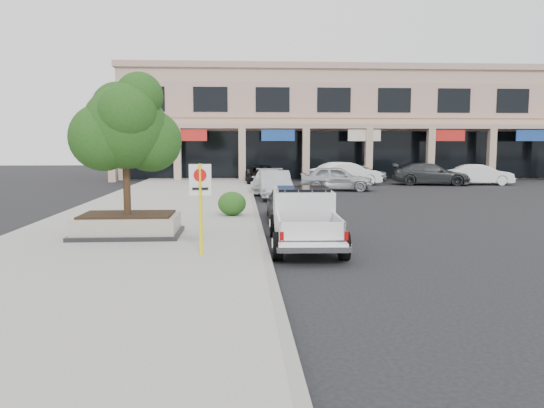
{
  "coord_description": "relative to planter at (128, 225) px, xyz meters",
  "views": [
    {
      "loc": [
        -2.21,
        -14.46,
        2.94
      ],
      "look_at": [
        -1.23,
        1.5,
        1.12
      ],
      "focal_mm": 35.0,
      "sensor_mm": 36.0,
      "label": 1
    }
  ],
  "objects": [
    {
      "name": "ground",
      "position": [
        5.63,
        -1.78,
        -0.48
      ],
      "size": [
        120.0,
        120.0,
        0.0
      ],
      "primitive_type": "plane",
      "color": "black",
      "rests_on": "ground"
    },
    {
      "name": "sidewalk",
      "position": [
        0.13,
        4.22,
        -0.4
      ],
      "size": [
        8.0,
        52.0,
        0.15
      ],
      "primitive_type": "cube",
      "color": "gray",
      "rests_on": "ground"
    },
    {
      "name": "curb",
      "position": [
        4.08,
        4.22,
        -0.4
      ],
      "size": [
        0.2,
        52.0,
        0.15
      ],
      "primitive_type": "cube",
      "color": "gray",
      "rests_on": "ground"
    },
    {
      "name": "strip_mall",
      "position": [
        13.63,
        32.15,
        4.27
      ],
      "size": [
        40.55,
        12.43,
        9.5
      ],
      "color": "tan",
      "rests_on": "ground"
    },
    {
      "name": "planter",
      "position": [
        0.0,
        0.0,
        0.0
      ],
      "size": [
        3.2,
        2.2,
        0.68
      ],
      "color": "black",
      "rests_on": "sidewalk"
    },
    {
      "name": "planter_tree",
      "position": [
        0.13,
        0.15,
        2.94
      ],
      "size": [
        2.9,
        2.55,
        4.0
      ],
      "color": "black",
      "rests_on": "planter"
    },
    {
      "name": "no_parking_sign",
      "position": [
        2.44,
        -3.01,
        1.16
      ],
      "size": [
        0.55,
        0.09,
        2.3
      ],
      "color": "yellow",
      "rests_on": "sidewalk"
    },
    {
      "name": "hedge",
      "position": [
        3.11,
        4.37,
        0.14
      ],
      "size": [
        1.1,
        0.99,
        0.93
      ],
      "primitive_type": "ellipsoid",
      "color": "#1A4B15",
      "rests_on": "sidewalk"
    },
    {
      "name": "pickup_truck",
      "position": [
        5.28,
        -1.39,
        0.35
      ],
      "size": [
        2.13,
        5.29,
        1.64
      ],
      "primitive_type": null,
      "rotation": [
        0.0,
        0.0,
        -0.04
      ],
      "color": "white",
      "rests_on": "ground"
    },
    {
      "name": "curb_car_a",
      "position": [
        5.26,
        4.11,
        0.19
      ],
      "size": [
        1.67,
        3.92,
        1.32
      ],
      "primitive_type": "imported",
      "rotation": [
        0.0,
        0.0,
        -0.03
      ],
      "color": "#2B2C2F",
      "rests_on": "ground"
    },
    {
      "name": "curb_car_b",
      "position": [
        5.32,
        12.22,
        0.27
      ],
      "size": [
        1.61,
        4.54,
        1.49
      ],
      "primitive_type": "imported",
      "rotation": [
        0.0,
        0.0,
        0.01
      ],
      "color": "#AFB2B8",
      "rests_on": "ground"
    },
    {
      "name": "curb_car_c",
      "position": [
        5.17,
        15.58,
        0.24
      ],
      "size": [
        2.4,
        5.07,
        1.43
      ],
      "primitive_type": "imported",
      "rotation": [
        0.0,
        0.0,
        -0.08
      ],
      "color": "silver",
      "rests_on": "ground"
    },
    {
      "name": "curb_car_d",
      "position": [
        5.06,
        22.17,
        0.22
      ],
      "size": [
        2.44,
        5.09,
        1.4
      ],
      "primitive_type": "imported",
      "rotation": [
        0.0,
        0.0,
        0.02
      ],
      "color": "black",
      "rests_on": "ground"
    },
    {
      "name": "lot_car_a",
      "position": [
        9.5,
        16.76,
        0.3
      ],
      "size": [
        4.82,
        2.66,
        1.55
      ],
      "primitive_type": "imported",
      "rotation": [
        0.0,
        0.0,
        1.38
      ],
      "color": "#AEB2B7",
      "rests_on": "ground"
    },
    {
      "name": "lot_car_b",
      "position": [
        10.91,
        20.59,
        0.35
      ],
      "size": [
        5.29,
        3.29,
        1.65
      ],
      "primitive_type": "imported",
      "rotation": [
        0.0,
        0.0,
        1.91
      ],
      "color": "white",
      "rests_on": "ground"
    },
    {
      "name": "lot_car_c",
      "position": [
        17.1,
        20.92,
        0.3
      ],
      "size": [
        5.71,
        3.32,
        1.56
      ],
      "primitive_type": "imported",
      "rotation": [
        0.0,
        0.0,
        1.34
      ],
      "color": "#2A2D2F",
      "rests_on": "ground"
    },
    {
      "name": "lot_car_d",
      "position": [
        12.22,
        25.95,
        0.27
      ],
      "size": [
        5.82,
        3.77,
        1.49
      ],
      "primitive_type": "imported",
      "rotation": [
        0.0,
        0.0,
        1.31
      ],
      "color": "black",
      "rests_on": "ground"
    },
    {
      "name": "lot_car_e",
      "position": [
        13.01,
        24.89,
        0.2
      ],
      "size": [
        4.2,
        2.3,
        1.35
      ],
      "primitive_type": "imported",
      "rotation": [
        0.0,
        0.0,
        1.39
      ],
      "color": "#A8ACB0",
      "rests_on": "ground"
    },
    {
      "name": "lot_car_f",
      "position": [
        20.69,
        20.77,
        0.25
      ],
      "size": [
        4.55,
        1.93,
        1.46
      ],
      "primitive_type": "imported",
      "rotation": [
        0.0,
        0.0,
        1.48
      ],
      "color": "silver",
      "rests_on": "ground"
    }
  ]
}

